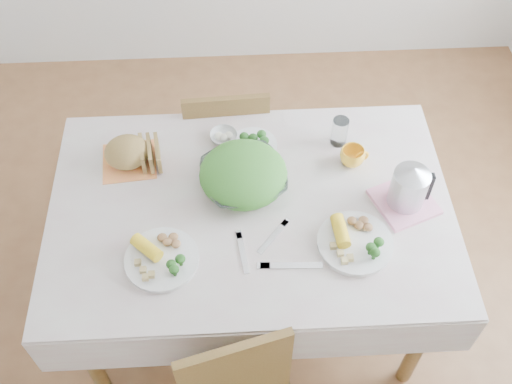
{
  "coord_description": "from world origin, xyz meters",
  "views": [
    {
      "loc": [
        -0.05,
        -1.32,
        2.55
      ],
      "look_at": [
        0.02,
        0.02,
        0.82
      ],
      "focal_mm": 42.0,
      "sensor_mm": 36.0,
      "label": 1
    }
  ],
  "objects_px": {
    "chair_far": "(226,133)",
    "dinner_plate_right": "(355,243)",
    "salad_bowl": "(243,178)",
    "yellow_mug": "(352,157)",
    "dining_table": "(252,260)",
    "electric_kettle": "(410,183)",
    "dinner_plate_left": "(162,260)"
  },
  "relations": [
    {
      "from": "dinner_plate_left",
      "to": "dinner_plate_right",
      "type": "bearing_deg",
      "value": 2.72
    },
    {
      "from": "chair_far",
      "to": "dinner_plate_right",
      "type": "relative_size",
      "value": 3.16
    },
    {
      "from": "yellow_mug",
      "to": "chair_far",
      "type": "bearing_deg",
      "value": 136.4
    },
    {
      "from": "salad_bowl",
      "to": "yellow_mug",
      "type": "xyz_separation_m",
      "value": [
        0.43,
        0.09,
        -0.0
      ]
    },
    {
      "from": "dinner_plate_left",
      "to": "dinner_plate_right",
      "type": "xyz_separation_m",
      "value": [
        0.68,
        0.03,
        0.0
      ]
    },
    {
      "from": "dinner_plate_right",
      "to": "electric_kettle",
      "type": "height_order",
      "value": "electric_kettle"
    },
    {
      "from": "salad_bowl",
      "to": "chair_far",
      "type": "bearing_deg",
      "value": 96.9
    },
    {
      "from": "electric_kettle",
      "to": "dining_table",
      "type": "bearing_deg",
      "value": -169.95
    },
    {
      "from": "dining_table",
      "to": "electric_kettle",
      "type": "distance_m",
      "value": 0.76
    },
    {
      "from": "chair_far",
      "to": "electric_kettle",
      "type": "xyz_separation_m",
      "value": [
        0.66,
        -0.68,
        0.42
      ]
    },
    {
      "from": "yellow_mug",
      "to": "electric_kettle",
      "type": "height_order",
      "value": "electric_kettle"
    },
    {
      "from": "dinner_plate_left",
      "to": "dinner_plate_right",
      "type": "distance_m",
      "value": 0.68
    },
    {
      "from": "dining_table",
      "to": "dinner_plate_left",
      "type": "height_order",
      "value": "dinner_plate_left"
    },
    {
      "from": "dining_table",
      "to": "electric_kettle",
      "type": "xyz_separation_m",
      "value": [
        0.57,
        -0.02,
        0.51
      ]
    },
    {
      "from": "salad_bowl",
      "to": "electric_kettle",
      "type": "relative_size",
      "value": 1.67
    },
    {
      "from": "dining_table",
      "to": "dinner_plate_right",
      "type": "bearing_deg",
      "value": -27.97
    },
    {
      "from": "chair_far",
      "to": "dining_table",
      "type": "bearing_deg",
      "value": 94.65
    },
    {
      "from": "chair_far",
      "to": "dinner_plate_left",
      "type": "height_order",
      "value": "chair_far"
    },
    {
      "from": "dining_table",
      "to": "electric_kettle",
      "type": "bearing_deg",
      "value": -1.65
    },
    {
      "from": "dinner_plate_left",
      "to": "dining_table",
      "type": "bearing_deg",
      "value": 34.92
    },
    {
      "from": "chair_far",
      "to": "dinner_plate_left",
      "type": "relative_size",
      "value": 3.29
    },
    {
      "from": "dinner_plate_right",
      "to": "dining_table",
      "type": "bearing_deg",
      "value": 152.03
    },
    {
      "from": "salad_bowl",
      "to": "yellow_mug",
      "type": "height_order",
      "value": "same"
    },
    {
      "from": "chair_far",
      "to": "yellow_mug",
      "type": "relative_size",
      "value": 8.84
    },
    {
      "from": "dining_table",
      "to": "salad_bowl",
      "type": "distance_m",
      "value": 0.44
    },
    {
      "from": "dining_table",
      "to": "dinner_plate_left",
      "type": "xyz_separation_m",
      "value": [
        -0.32,
        -0.22,
        0.4
      ]
    },
    {
      "from": "dinner_plate_left",
      "to": "yellow_mug",
      "type": "height_order",
      "value": "yellow_mug"
    },
    {
      "from": "dining_table",
      "to": "yellow_mug",
      "type": "bearing_deg",
      "value": 25.25
    },
    {
      "from": "yellow_mug",
      "to": "salad_bowl",
      "type": "bearing_deg",
      "value": -168.36
    },
    {
      "from": "dinner_plate_left",
      "to": "dinner_plate_right",
      "type": "relative_size",
      "value": 0.96
    },
    {
      "from": "chair_far",
      "to": "dinner_plate_left",
      "type": "xyz_separation_m",
      "value": [
        -0.23,
        -0.88,
        0.31
      ]
    },
    {
      "from": "salad_bowl",
      "to": "electric_kettle",
      "type": "xyz_separation_m",
      "value": [
        0.59,
        -0.12,
        0.08
      ]
    }
  ]
}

